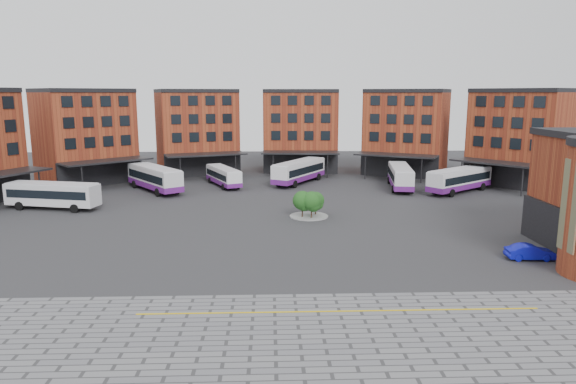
{
  "coord_description": "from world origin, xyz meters",
  "views": [
    {
      "loc": [
        -2.41,
        -44.86,
        13.81
      ],
      "look_at": [
        -0.6,
        6.2,
        4.0
      ],
      "focal_mm": 32.0,
      "sensor_mm": 36.0,
      "label": 1
    }
  ],
  "objects_px": {
    "bus_a": "(52,194)",
    "bus_f": "(460,179)",
    "bus_d": "(299,171)",
    "tree_island": "(310,203)",
    "bus_b": "(154,178)",
    "blue_car": "(530,252)",
    "bus_e": "(400,176)",
    "bus_c": "(223,176)"
  },
  "relations": [
    {
      "from": "bus_c",
      "to": "bus_d",
      "type": "xyz_separation_m",
      "value": [
        11.63,
        2.06,
        0.36
      ]
    },
    {
      "from": "bus_e",
      "to": "bus_b",
      "type": "bearing_deg",
      "value": -170.1
    },
    {
      "from": "bus_b",
      "to": "bus_c",
      "type": "height_order",
      "value": "bus_b"
    },
    {
      "from": "bus_a",
      "to": "bus_b",
      "type": "distance_m",
      "value": 15.08
    },
    {
      "from": "tree_island",
      "to": "bus_e",
      "type": "distance_m",
      "value": 23.07
    },
    {
      "from": "tree_island",
      "to": "bus_c",
      "type": "bearing_deg",
      "value": 119.21
    },
    {
      "from": "bus_e",
      "to": "tree_island",
      "type": "bearing_deg",
      "value": -121.28
    },
    {
      "from": "bus_c",
      "to": "bus_f",
      "type": "height_order",
      "value": "bus_f"
    },
    {
      "from": "bus_a",
      "to": "bus_e",
      "type": "distance_m",
      "value": 47.25
    },
    {
      "from": "bus_d",
      "to": "bus_e",
      "type": "xyz_separation_m",
      "value": [
        14.7,
        -5.0,
        -0.1
      ]
    },
    {
      "from": "bus_e",
      "to": "bus_f",
      "type": "bearing_deg",
      "value": -14.68
    },
    {
      "from": "bus_a",
      "to": "bus_b",
      "type": "bearing_deg",
      "value": -27.23
    },
    {
      "from": "bus_b",
      "to": "bus_c",
      "type": "xyz_separation_m",
      "value": [
        9.53,
        3.78,
        -0.39
      ]
    },
    {
      "from": "bus_a",
      "to": "bus_f",
      "type": "height_order",
      "value": "bus_f"
    },
    {
      "from": "bus_c",
      "to": "bus_b",
      "type": "bearing_deg",
      "value": 177.81
    },
    {
      "from": "bus_c",
      "to": "bus_d",
      "type": "relative_size",
      "value": 0.84
    },
    {
      "from": "bus_b",
      "to": "blue_car",
      "type": "height_order",
      "value": "bus_b"
    },
    {
      "from": "bus_b",
      "to": "bus_e",
      "type": "distance_m",
      "value": 35.87
    },
    {
      "from": "bus_a",
      "to": "bus_b",
      "type": "xyz_separation_m",
      "value": [
        9.75,
        11.5,
        0.01
      ]
    },
    {
      "from": "tree_island",
      "to": "bus_c",
      "type": "relative_size",
      "value": 0.43
    },
    {
      "from": "tree_island",
      "to": "bus_e",
      "type": "relative_size",
      "value": 0.36
    },
    {
      "from": "bus_a",
      "to": "bus_e",
      "type": "relative_size",
      "value": 0.97
    },
    {
      "from": "tree_island",
      "to": "bus_a",
      "type": "distance_m",
      "value": 31.29
    },
    {
      "from": "bus_b",
      "to": "bus_d",
      "type": "height_order",
      "value": "bus_b"
    },
    {
      "from": "bus_c",
      "to": "bus_f",
      "type": "distance_m",
      "value": 34.57
    },
    {
      "from": "bus_b",
      "to": "blue_car",
      "type": "bearing_deg",
      "value": -76.46
    },
    {
      "from": "tree_island",
      "to": "bus_d",
      "type": "xyz_separation_m",
      "value": [
        0.08,
        22.71,
        0.17
      ]
    },
    {
      "from": "tree_island",
      "to": "blue_car",
      "type": "bearing_deg",
      "value": -41.82
    },
    {
      "from": "bus_c",
      "to": "blue_car",
      "type": "xyz_separation_m",
      "value": [
        29.01,
        -36.27,
        -0.89
      ]
    },
    {
      "from": "bus_a",
      "to": "bus_b",
      "type": "height_order",
      "value": "bus_b"
    },
    {
      "from": "tree_island",
      "to": "bus_c",
      "type": "xyz_separation_m",
      "value": [
        -11.55,
        20.65,
        -0.19
      ]
    },
    {
      "from": "bus_a",
      "to": "bus_f",
      "type": "distance_m",
      "value": 54.04
    },
    {
      "from": "bus_a",
      "to": "bus_d",
      "type": "relative_size",
      "value": 0.97
    },
    {
      "from": "bus_a",
      "to": "blue_car",
      "type": "bearing_deg",
      "value": -100.43
    },
    {
      "from": "bus_f",
      "to": "blue_car",
      "type": "xyz_separation_m",
      "value": [
        -4.99,
        -30.04,
        -1.19
      ]
    },
    {
      "from": "bus_b",
      "to": "tree_island",
      "type": "bearing_deg",
      "value": -75.0
    },
    {
      "from": "tree_island",
      "to": "blue_car",
      "type": "relative_size",
      "value": 1.1
    },
    {
      "from": "bus_c",
      "to": "bus_e",
      "type": "height_order",
      "value": "bus_e"
    },
    {
      "from": "bus_d",
      "to": "tree_island",
      "type": "bearing_deg",
      "value": -58.78
    },
    {
      "from": "bus_e",
      "to": "bus_c",
      "type": "bearing_deg",
      "value": -177.81
    },
    {
      "from": "bus_a",
      "to": "bus_c",
      "type": "distance_m",
      "value": 24.6
    },
    {
      "from": "bus_d",
      "to": "bus_f",
      "type": "bearing_deg",
      "value": 11.06
    }
  ]
}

